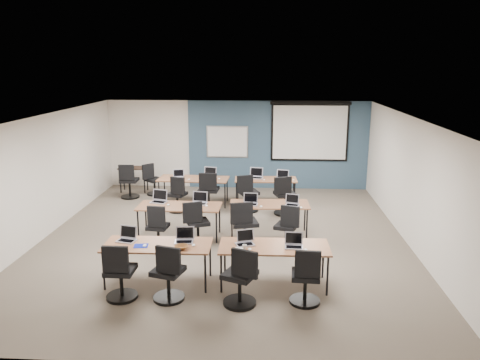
# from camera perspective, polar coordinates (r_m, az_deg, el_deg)

# --- Properties ---
(floor) EXTENTS (8.00, 9.00, 0.02)m
(floor) POSITION_cam_1_polar(r_m,az_deg,el_deg) (10.48, -2.01, -7.18)
(floor) COLOR #6B6354
(floor) RESTS_ON ground
(ceiling) EXTENTS (8.00, 9.00, 0.02)m
(ceiling) POSITION_cam_1_polar(r_m,az_deg,el_deg) (9.83, -2.15, 7.66)
(ceiling) COLOR white
(ceiling) RESTS_ON ground
(wall_back) EXTENTS (8.00, 0.04, 2.70)m
(wall_back) POSITION_cam_1_polar(r_m,az_deg,el_deg) (14.46, -0.35, 4.32)
(wall_back) COLOR beige
(wall_back) RESTS_ON ground
(wall_front) EXTENTS (8.00, 0.04, 2.70)m
(wall_front) POSITION_cam_1_polar(r_m,az_deg,el_deg) (5.84, -6.44, -10.73)
(wall_front) COLOR beige
(wall_front) RESTS_ON ground
(wall_left) EXTENTS (0.04, 9.00, 2.70)m
(wall_left) POSITION_cam_1_polar(r_m,az_deg,el_deg) (11.19, -22.93, 0.31)
(wall_left) COLOR beige
(wall_left) RESTS_ON ground
(wall_right) EXTENTS (0.04, 9.00, 2.70)m
(wall_right) POSITION_cam_1_polar(r_m,az_deg,el_deg) (10.47, 20.26, -0.32)
(wall_right) COLOR beige
(wall_right) RESTS_ON ground
(blue_accent_panel) EXTENTS (5.50, 0.04, 2.70)m
(blue_accent_panel) POSITION_cam_1_polar(r_m,az_deg,el_deg) (14.40, 4.63, 4.23)
(blue_accent_panel) COLOR #3D5977
(blue_accent_panel) RESTS_ON wall_back
(whiteboard) EXTENTS (1.28, 0.03, 0.98)m
(whiteboard) POSITION_cam_1_polar(r_m,az_deg,el_deg) (14.40, -1.56, 4.67)
(whiteboard) COLOR #A2A7AD
(whiteboard) RESTS_ON wall_back
(projector_screen) EXTENTS (2.40, 0.10, 1.82)m
(projector_screen) POSITION_cam_1_polar(r_m,az_deg,el_deg) (14.31, 8.50, 6.23)
(projector_screen) COLOR black
(projector_screen) RESTS_ON wall_back
(training_table_front_left) EXTENTS (1.87, 0.78, 0.73)m
(training_table_front_left) POSITION_cam_1_polar(r_m,az_deg,el_deg) (8.36, -10.00, -7.98)
(training_table_front_left) COLOR brown
(training_table_front_left) RESTS_ON floor
(training_table_front_right) EXTENTS (1.90, 0.79, 0.73)m
(training_table_front_right) POSITION_cam_1_polar(r_m,az_deg,el_deg) (8.18, 4.19, -8.29)
(training_table_front_right) COLOR #9F582C
(training_table_front_right) RESTS_ON floor
(training_table_mid_left) EXTENTS (1.84, 0.76, 0.73)m
(training_table_mid_left) POSITION_cam_1_polar(r_m,az_deg,el_deg) (10.46, -7.40, -3.35)
(training_table_mid_left) COLOR olive
(training_table_mid_left) RESTS_ON floor
(training_table_mid_right) EXTENTS (1.77, 0.74, 0.73)m
(training_table_mid_right) POSITION_cam_1_polar(r_m,az_deg,el_deg) (10.54, 3.61, -3.13)
(training_table_mid_right) COLOR #A76435
(training_table_mid_right) RESTS_ON floor
(training_table_back_left) EXTENTS (1.91, 0.80, 0.73)m
(training_table_back_left) POSITION_cam_1_polar(r_m,az_deg,el_deg) (12.88, -5.69, 0.03)
(training_table_back_left) COLOR #9B5B34
(training_table_back_left) RESTS_ON floor
(training_table_back_right) EXTENTS (1.68, 0.70, 0.73)m
(training_table_back_right) POSITION_cam_1_polar(r_m,az_deg,el_deg) (12.77, 3.15, -0.08)
(training_table_back_right) COLOR olive
(training_table_back_right) RESTS_ON floor
(laptop_0) EXTENTS (0.32, 0.28, 0.25)m
(laptop_0) POSITION_cam_1_polar(r_m,az_deg,el_deg) (8.60, -13.60, -6.78)
(laptop_0) COLOR #9C9CA8
(laptop_0) RESTS_ON training_table_front_left
(mouse_0) EXTENTS (0.08, 0.11, 0.04)m
(mouse_0) POSITION_cam_1_polar(r_m,az_deg,el_deg) (8.29, -11.54, -7.83)
(mouse_0) COLOR white
(mouse_0) RESTS_ON training_table_front_left
(task_chair_0) EXTENTS (0.52, 0.52, 1.00)m
(task_chair_0) POSITION_cam_1_polar(r_m,az_deg,el_deg) (8.03, -14.45, -11.30)
(task_chair_0) COLOR black
(task_chair_0) RESTS_ON floor
(laptop_1) EXTENTS (0.33, 0.28, 0.25)m
(laptop_1) POSITION_cam_1_polar(r_m,az_deg,el_deg) (8.37, -6.80, -7.06)
(laptop_1) COLOR silver
(laptop_1) RESTS_ON training_table_front_left
(mouse_1) EXTENTS (0.09, 0.11, 0.04)m
(mouse_1) POSITION_cam_1_polar(r_m,az_deg,el_deg) (8.18, -5.67, -7.91)
(mouse_1) COLOR white
(mouse_1) RESTS_ON training_table_front_left
(task_chair_1) EXTENTS (0.53, 0.52, 1.00)m
(task_chair_1) POSITION_cam_1_polar(r_m,az_deg,el_deg) (7.84, -8.72, -11.64)
(task_chair_1) COLOR black
(task_chair_1) RESTS_ON floor
(laptop_2) EXTENTS (0.31, 0.27, 0.24)m
(laptop_2) POSITION_cam_1_polar(r_m,az_deg,el_deg) (8.20, 0.63, -7.41)
(laptop_2) COLOR silver
(laptop_2) RESTS_ON training_table_front_right
(mouse_2) EXTENTS (0.09, 0.11, 0.04)m
(mouse_2) POSITION_cam_1_polar(r_m,az_deg,el_deg) (7.98, 1.18, -8.42)
(mouse_2) COLOR white
(mouse_2) RESTS_ON training_table_front_right
(task_chair_2) EXTENTS (0.57, 0.54, 1.02)m
(task_chair_2) POSITION_cam_1_polar(r_m,az_deg,el_deg) (7.60, 0.10, -12.27)
(task_chair_2) COLOR black
(task_chair_2) RESTS_ON floor
(laptop_3) EXTENTS (0.31, 0.26, 0.24)m
(laptop_3) POSITION_cam_1_polar(r_m,az_deg,el_deg) (8.14, 6.58, -7.70)
(laptop_3) COLOR #AFAFB2
(laptop_3) RESTS_ON training_table_front_right
(mouse_3) EXTENTS (0.07, 0.11, 0.04)m
(mouse_3) POSITION_cam_1_polar(r_m,az_deg,el_deg) (8.02, 8.02, -8.45)
(mouse_3) COLOR white
(mouse_3) RESTS_ON training_table_front_right
(task_chair_3) EXTENTS (0.50, 0.50, 0.98)m
(task_chair_3) POSITION_cam_1_polar(r_m,az_deg,el_deg) (7.73, 8.02, -12.10)
(task_chair_3) COLOR black
(task_chair_3) RESTS_ON floor
(laptop_4) EXTENTS (0.36, 0.30, 0.27)m
(laptop_4) POSITION_cam_1_polar(r_m,az_deg,el_deg) (10.78, -9.83, -2.30)
(laptop_4) COLOR #B5B5C1
(laptop_4) RESTS_ON training_table_mid_left
(mouse_4) EXTENTS (0.07, 0.10, 0.03)m
(mouse_4) POSITION_cam_1_polar(r_m,az_deg,el_deg) (10.50, -8.74, -3.00)
(mouse_4) COLOR white
(mouse_4) RESTS_ON training_table_mid_left
(task_chair_4) EXTENTS (0.47, 0.47, 0.95)m
(task_chair_4) POSITION_cam_1_polar(r_m,az_deg,el_deg) (10.01, -9.99, -6.03)
(task_chair_4) COLOR black
(task_chair_4) RESTS_ON floor
(laptop_5) EXTENTS (0.34, 0.29, 0.26)m
(laptop_5) POSITION_cam_1_polar(r_m,az_deg,el_deg) (10.54, -4.95, -2.53)
(laptop_5) COLOR #B2B2B8
(laptop_5) RESTS_ON training_table_mid_left
(mouse_5) EXTENTS (0.10, 0.12, 0.04)m
(mouse_5) POSITION_cam_1_polar(r_m,az_deg,el_deg) (10.33, -4.11, -3.15)
(mouse_5) COLOR white
(mouse_5) RESTS_ON training_table_mid_left
(task_chair_5) EXTENTS (0.54, 0.51, 0.99)m
(task_chair_5) POSITION_cam_1_polar(r_m,az_deg,el_deg) (10.05, -5.31, -5.68)
(task_chair_5) COLOR black
(task_chair_5) RESTS_ON floor
(laptop_6) EXTENTS (0.32, 0.27, 0.24)m
(laptop_6) POSITION_cam_1_polar(r_m,az_deg,el_deg) (10.44, 1.29, -2.66)
(laptop_6) COLOR #B7B7B7
(laptop_6) RESTS_ON training_table_mid_right
(mouse_6) EXTENTS (0.07, 0.10, 0.03)m
(mouse_6) POSITION_cam_1_polar(r_m,az_deg,el_deg) (10.27, 2.58, -3.24)
(mouse_6) COLOR white
(mouse_6) RESTS_ON training_table_mid_right
(task_chair_6) EXTENTS (0.57, 0.57, 1.05)m
(task_chair_6) POSITION_cam_1_polar(r_m,az_deg,el_deg) (9.83, 0.51, -5.92)
(task_chair_6) COLOR black
(task_chair_6) RESTS_ON floor
(laptop_7) EXTENTS (0.30, 0.26, 0.23)m
(laptop_7) POSITION_cam_1_polar(r_m,az_deg,el_deg) (10.46, 6.40, -2.73)
(laptop_7) COLOR silver
(laptop_7) RESTS_ON training_table_mid_right
(mouse_7) EXTENTS (0.09, 0.11, 0.03)m
(mouse_7) POSITION_cam_1_polar(r_m,az_deg,el_deg) (10.28, 7.45, -3.33)
(mouse_7) COLOR white
(mouse_7) RESTS_ON training_table_mid_right
(task_chair_7) EXTENTS (0.51, 0.49, 0.97)m
(task_chair_7) POSITION_cam_1_polar(r_m,az_deg,el_deg) (9.88, 5.75, -6.11)
(task_chair_7) COLOR black
(task_chair_7) RESTS_ON floor
(laptop_8) EXTENTS (0.30, 0.25, 0.23)m
(laptop_8) POSITION_cam_1_polar(r_m,az_deg,el_deg) (12.94, -7.55, 0.49)
(laptop_8) COLOR #B3B3B7
(laptop_8) RESTS_ON training_table_back_left
(mouse_8) EXTENTS (0.07, 0.10, 0.03)m
(mouse_8) POSITION_cam_1_polar(r_m,az_deg,el_deg) (12.71, -6.25, 0.08)
(mouse_8) COLOR white
(mouse_8) RESTS_ON training_table_back_left
(task_chair_8) EXTENTS (0.50, 0.49, 0.97)m
(task_chair_8) POSITION_cam_1_polar(r_m,az_deg,el_deg) (12.31, -7.63, -2.09)
(task_chair_8) COLOR black
(task_chair_8) RESTS_ON floor
(laptop_9) EXTENTS (0.36, 0.31, 0.27)m
(laptop_9) POSITION_cam_1_polar(r_m,az_deg,el_deg) (12.95, -3.68, 0.64)
(laptop_9) COLOR #ABABB1
(laptop_9) RESTS_ON training_table_back_left
(mouse_9) EXTENTS (0.08, 0.11, 0.03)m
(mouse_9) POSITION_cam_1_polar(r_m,az_deg,el_deg) (12.73, -2.57, 0.16)
(mouse_9) COLOR white
(mouse_9) RESTS_ON training_table_back_left
(task_chair_9) EXTENTS (0.58, 0.58, 1.05)m
(task_chair_9) POSITION_cam_1_polar(r_m,az_deg,el_deg) (12.36, -3.85, -1.75)
(task_chair_9) COLOR black
(task_chair_9) RESTS_ON floor
(laptop_10) EXTENTS (0.36, 0.31, 0.27)m
(laptop_10) POSITION_cam_1_polar(r_m,az_deg,el_deg) (12.86, 2.00, 0.57)
(laptop_10) COLOR silver
(laptop_10) RESTS_ON training_table_back_right
(mouse_10) EXTENTS (0.08, 0.11, 0.03)m
(mouse_10) POSITION_cam_1_polar(r_m,az_deg,el_deg) (12.61, 2.94, 0.03)
(mouse_10) COLOR white
(mouse_10) RESTS_ON training_table_back_right
(task_chair_10) EXTENTS (0.56, 0.53, 1.01)m
(task_chair_10) POSITION_cam_1_polar(r_m,az_deg,el_deg) (12.23, 0.94, -1.97)
(task_chair_10) COLOR black
(task_chair_10) RESTS_ON floor
(laptop_11) EXTENTS (0.33, 0.28, 0.25)m
(laptop_11) POSITION_cam_1_polar(r_m,az_deg,el_deg) (12.71, 5.25, 0.34)
(laptop_11) COLOR silver
(laptop_11) RESTS_ON training_table_back_right
(mouse_11) EXTENTS (0.07, 0.09, 0.03)m
(mouse_11) POSITION_cam_1_polar(r_m,az_deg,el_deg) (12.67, 6.53, 0.01)
(mouse_11) COLOR white
(mouse_11) RESTS_ON training_table_back_right
(task_chair_11) EXTENTS (0.58, 0.56, 1.04)m
(task_chair_11) POSITION_cam_1_polar(r_m,az_deg,el_deg) (12.02, 5.43, -2.26)
(task_chair_11) COLOR black
(task_chair_11) RESTS_ON floor
(blue_mousepad) EXTENTS (0.26, 0.23, 0.01)m
(blue_mousepad) POSITION_cam_1_polar(r_m,az_deg,el_deg) (8.31, -11.98, -7.86)
(blue_mousepad) COLOR #0A1890
(blue_mousepad) RESTS_ON training_table_front_left
(snack_bowl) EXTENTS (0.25, 0.25, 0.06)m
(snack_bowl) POSITION_cam_1_polar(r_m,az_deg,el_deg) (8.08, -7.16, -8.12)
(snack_bowl) COLOR brown
(snack_bowl) RESTS_ON training_table_front_left
(snack_plate) EXTENTS (0.21, 0.21, 0.01)m
(snack_plate) POSITION_cam_1_polar(r_m,az_deg,el_deg) (7.99, -0.22, -8.43)
(snack_plate) COLOR white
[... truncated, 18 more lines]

